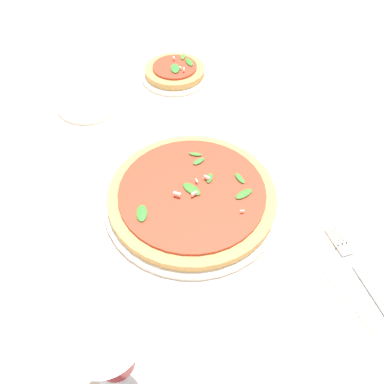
# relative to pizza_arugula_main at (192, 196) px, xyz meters

# --- Properties ---
(ground_plane) EXTENTS (6.00, 6.00, 0.00)m
(ground_plane) POSITION_rel_pizza_arugula_main_xyz_m (-0.03, -0.02, -0.02)
(ground_plane) COLOR beige
(pizza_arugula_main) EXTENTS (0.36, 0.36, 0.05)m
(pizza_arugula_main) POSITION_rel_pizza_arugula_main_xyz_m (0.00, 0.00, 0.00)
(pizza_arugula_main) COLOR white
(pizza_arugula_main) RESTS_ON ground_plane
(pizza_personal_side) EXTENTS (0.19, 0.19, 0.05)m
(pizza_personal_side) POSITION_rel_pizza_arugula_main_xyz_m (0.38, -0.24, -0.00)
(pizza_personal_side) COLOR white
(pizza_personal_side) RESTS_ON ground_plane
(wine_glass) EXTENTS (0.09, 0.09, 0.17)m
(wine_glass) POSITION_rel_pizza_arugula_main_xyz_m (-0.20, 0.28, 0.10)
(wine_glass) COLOR white
(wine_glass) RESTS_ON ground_plane
(napkin) EXTENTS (0.17, 0.13, 0.01)m
(napkin) POSITION_rel_pizza_arugula_main_xyz_m (-0.33, -0.12, -0.01)
(napkin) COLOR silver
(napkin) RESTS_ON ground_plane
(fork) EXTENTS (0.22, 0.10, 0.00)m
(fork) POSITION_rel_pizza_arugula_main_xyz_m (-0.32, -0.12, -0.01)
(fork) COLOR silver
(fork) RESTS_ON ground_plane
(side_plate_white) EXTENTS (0.16, 0.16, 0.02)m
(side_plate_white) POSITION_rel_pizza_arugula_main_xyz_m (0.42, 0.01, -0.01)
(side_plate_white) COLOR white
(side_plate_white) RESTS_ON ground_plane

